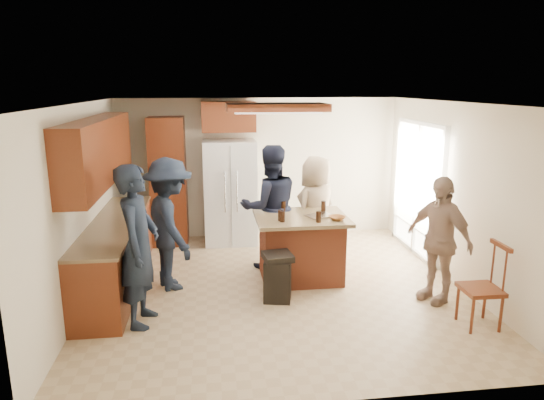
{
  "coord_description": "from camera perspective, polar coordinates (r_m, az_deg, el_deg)",
  "views": [
    {
      "loc": [
        -0.87,
        -6.14,
        2.73
      ],
      "look_at": [
        -0.03,
        0.41,
        1.15
      ],
      "focal_mm": 32.0,
      "sensor_mm": 36.0,
      "label": 1
    }
  ],
  "objects": [
    {
      "name": "refrigerator",
      "position": [
        8.47,
        -4.95,
        0.92
      ],
      "size": [
        0.9,
        0.76,
        1.8
      ],
      "color": "white",
      "rests_on": "ground"
    },
    {
      "name": "person_front_left",
      "position": [
        5.73,
        -15.42,
        -5.24
      ],
      "size": [
        0.59,
        0.75,
        1.88
      ],
      "primitive_type": "imported",
      "rotation": [
        0.0,
        0.0,
        1.44
      ],
      "color": "black",
      "rests_on": "ground"
    },
    {
      "name": "trash_bin",
      "position": [
        6.31,
        0.66,
        -8.98
      ],
      "size": [
        0.4,
        0.4,
        0.63
      ],
      "color": "black",
      "rests_on": "ground"
    },
    {
      "name": "kitchen_island",
      "position": [
        6.94,
        3.4,
        -5.52
      ],
      "size": [
        1.28,
        1.03,
        0.93
      ],
      "color": "#9F4529",
      "rests_on": "ground"
    },
    {
      "name": "room_shell",
      "position": [
        9.57,
        26.12,
        0.84
      ],
      "size": [
        8.0,
        5.2,
        5.0
      ],
      "color": "tan",
      "rests_on": "ground"
    },
    {
      "name": "person_counter",
      "position": [
        6.65,
        -11.93,
        -2.82
      ],
      "size": [
        0.93,
        1.28,
        1.8
      ],
      "primitive_type": "imported",
      "rotation": [
        0.0,
        0.0,
        1.95
      ],
      "color": "#17202F",
      "rests_on": "ground"
    },
    {
      "name": "back_wall_units",
      "position": [
        8.46,
        -10.36,
        4.06
      ],
      "size": [
        1.8,
        0.6,
        2.45
      ],
      "color": "maroon",
      "rests_on": "ground"
    },
    {
      "name": "person_behind_right",
      "position": [
        7.5,
        5.19,
        -1.19
      ],
      "size": [
        0.97,
        0.93,
        1.68
      ],
      "primitive_type": "imported",
      "rotation": [
        0.0,
        0.0,
        3.81
      ],
      "color": "tan",
      "rests_on": "ground"
    },
    {
      "name": "spindle_chair",
      "position": [
        6.11,
        23.51,
        -9.59
      ],
      "size": [
        0.42,
        0.42,
        0.99
      ],
      "color": "maroon",
      "rests_on": "ground"
    },
    {
      "name": "person_side_right",
      "position": [
        6.5,
        19.0,
        -4.42
      ],
      "size": [
        0.86,
        1.08,
        1.63
      ],
      "primitive_type": "imported",
      "rotation": [
        0.0,
        0.0,
        -1.12
      ],
      "color": "tan",
      "rests_on": "ground"
    },
    {
      "name": "left_cabinetry",
      "position": [
        6.91,
        -18.5,
        -2.12
      ],
      "size": [
        0.64,
        3.0,
        2.3
      ],
      "color": "maroon",
      "rests_on": "ground"
    },
    {
      "name": "island_items",
      "position": [
        6.72,
        5.07,
        -1.73
      ],
      "size": [
        0.94,
        0.72,
        0.15
      ],
      "color": "silver",
      "rests_on": "kitchen_island"
    },
    {
      "name": "person_behind_left",
      "position": [
        7.25,
        -0.2,
        -0.86
      ],
      "size": [
        0.98,
        0.69,
        1.87
      ],
      "primitive_type": "imported",
      "rotation": [
        0.0,
        0.0,
        3.28
      ],
      "color": "black",
      "rests_on": "ground"
    }
  ]
}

